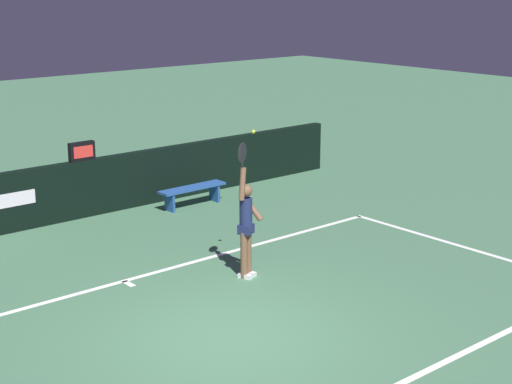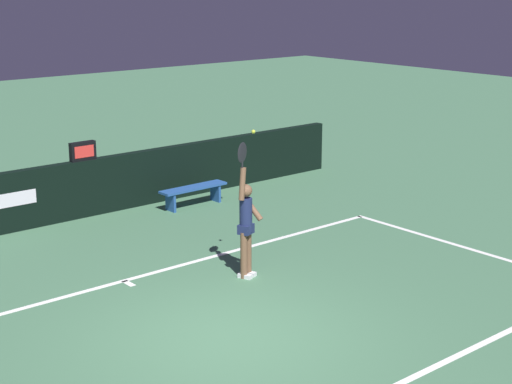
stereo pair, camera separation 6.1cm
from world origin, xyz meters
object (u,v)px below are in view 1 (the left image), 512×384
speed_display (82,151)px  courtside_bench_near (193,191)px  tennis_player (246,222)px  tennis_ball (253,132)px

speed_display → courtside_bench_near: bearing=-21.1°
tennis_player → tennis_ball: (0.24, 0.09, 1.48)m
tennis_ball → speed_display: bearing=96.7°
speed_display → tennis_player: (0.32, -4.94, -0.44)m
tennis_player → speed_display: bearing=93.8°
speed_display → tennis_ball: bearing=-83.3°
tennis_ball → courtside_bench_near: tennis_ball is taller
speed_display → tennis_ball: 4.99m
tennis_player → courtside_bench_near: 4.54m
tennis_ball → tennis_player: bearing=-158.8°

